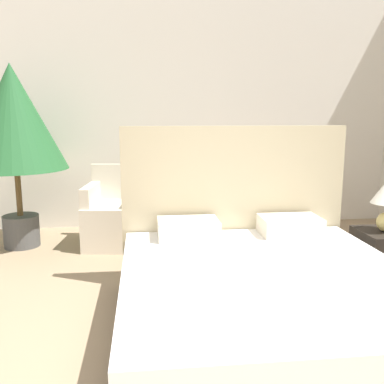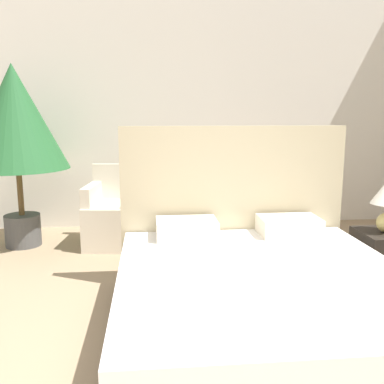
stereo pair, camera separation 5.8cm
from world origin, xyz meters
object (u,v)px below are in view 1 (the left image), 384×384
at_px(bed, 262,294).
at_px(armchair_near_window_left, 114,218).
at_px(armchair_near_window_right, 205,216).
at_px(potted_palm, 13,121).
at_px(nightstand, 384,259).

height_order(bed, armchair_near_window_left, bed).
height_order(armchair_near_window_right, potted_palm, potted_palm).
bearing_deg(armchair_near_window_right, armchair_near_window_left, 172.54).
bearing_deg(nightstand, bed, -151.94).
relative_size(armchair_near_window_right, potted_palm, 0.45).
distance_m(armchair_near_window_left, armchair_near_window_right, 1.00).
height_order(armchair_near_window_right, nightstand, armchair_near_window_right).
bearing_deg(armchair_near_window_right, bed, -95.60).
bearing_deg(nightstand, potted_palm, 155.54).
relative_size(bed, potted_palm, 1.04).
bearing_deg(bed, nightstand, 28.06).
bearing_deg(potted_palm, bed, -45.88).
distance_m(bed, nightstand, 1.36).
bearing_deg(nightstand, armchair_near_window_right, 131.64).
xyz_separation_m(potted_palm, nightstand, (3.26, -1.48, -1.09)).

